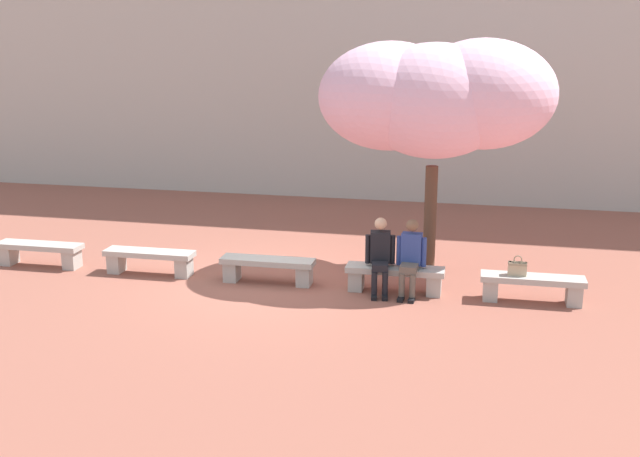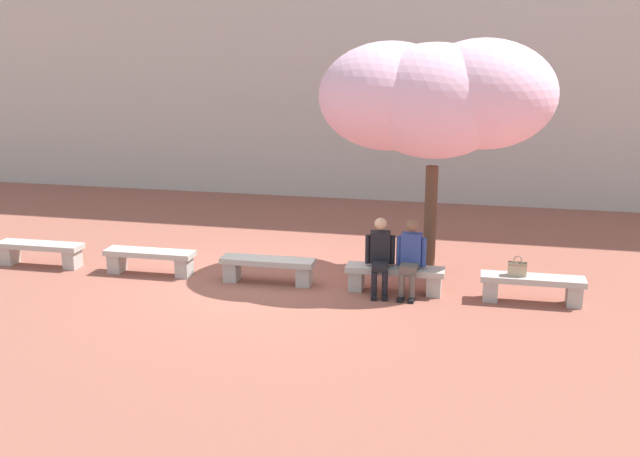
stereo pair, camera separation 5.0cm
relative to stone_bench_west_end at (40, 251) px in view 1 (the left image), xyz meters
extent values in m
plane|color=#8E5142|center=(4.54, 0.00, -0.30)|extent=(100.00, 100.00, 0.00)
cube|color=#B7B2A8|center=(4.54, 9.40, 4.95)|extent=(28.00, 4.00, 10.50)
cube|color=#ADA89E|center=(0.00, 0.00, 0.10)|extent=(1.68, 0.45, 0.10)
cube|color=#ADA89E|center=(-0.67, -0.01, -0.12)|extent=(0.25, 0.34, 0.35)
cube|color=#ADA89E|center=(0.67, 0.01, -0.12)|extent=(0.25, 0.34, 0.35)
cube|color=#ADA89E|center=(2.27, 0.00, 0.10)|extent=(1.68, 0.45, 0.10)
cube|color=#ADA89E|center=(1.60, -0.01, -0.12)|extent=(0.25, 0.34, 0.35)
cube|color=#ADA89E|center=(2.94, 0.01, -0.12)|extent=(0.25, 0.34, 0.35)
cube|color=#ADA89E|center=(4.54, 0.00, 0.10)|extent=(1.68, 0.45, 0.10)
cube|color=#ADA89E|center=(3.87, -0.01, -0.12)|extent=(0.25, 0.34, 0.35)
cube|color=#ADA89E|center=(5.20, 0.01, -0.12)|extent=(0.25, 0.34, 0.35)
cube|color=#ADA89E|center=(6.80, 0.00, 0.10)|extent=(1.68, 0.45, 0.10)
cube|color=#ADA89E|center=(6.14, -0.01, -0.12)|extent=(0.25, 0.34, 0.35)
cube|color=#ADA89E|center=(7.47, 0.01, -0.12)|extent=(0.25, 0.34, 0.35)
cube|color=#ADA89E|center=(9.07, 0.00, 0.10)|extent=(1.68, 0.45, 0.10)
cube|color=#ADA89E|center=(8.40, -0.01, -0.12)|extent=(0.25, 0.34, 0.35)
cube|color=#ADA89E|center=(9.74, 0.01, -0.12)|extent=(0.25, 0.34, 0.35)
cube|color=black|center=(6.51, -0.43, -0.27)|extent=(0.13, 0.23, 0.06)
cylinder|color=black|center=(6.51, -0.37, -0.06)|extent=(0.10, 0.10, 0.42)
cube|color=black|center=(6.69, -0.40, -0.27)|extent=(0.13, 0.23, 0.06)
cylinder|color=black|center=(6.68, -0.34, -0.06)|extent=(0.10, 0.10, 0.42)
cube|color=black|center=(6.57, -0.18, 0.21)|extent=(0.34, 0.44, 0.12)
cube|color=black|center=(6.54, 0.04, 0.48)|extent=(0.37, 0.27, 0.54)
sphere|color=tan|center=(6.54, 0.04, 0.89)|extent=(0.21, 0.21, 0.21)
cylinder|color=black|center=(6.33, -0.01, 0.44)|extent=(0.09, 0.09, 0.50)
cylinder|color=black|center=(6.75, 0.05, 0.44)|extent=(0.09, 0.09, 0.50)
cube|color=black|center=(6.96, -0.42, -0.27)|extent=(0.11, 0.22, 0.06)
cylinder|color=brown|center=(6.96, -0.36, -0.06)|extent=(0.10, 0.10, 0.42)
cube|color=black|center=(7.14, -0.42, -0.27)|extent=(0.11, 0.22, 0.06)
cylinder|color=brown|center=(7.14, -0.36, -0.06)|extent=(0.10, 0.10, 0.42)
cube|color=brown|center=(7.06, -0.18, 0.21)|extent=(0.30, 0.41, 0.12)
cube|color=#2D4289|center=(7.07, 0.04, 0.48)|extent=(0.35, 0.23, 0.54)
sphere|color=brown|center=(7.07, 0.04, 0.89)|extent=(0.21, 0.21, 0.21)
cylinder|color=#2D4289|center=(6.86, 0.03, 0.44)|extent=(0.09, 0.09, 0.50)
cylinder|color=#2D4289|center=(7.28, 0.01, 0.44)|extent=(0.09, 0.09, 0.50)
cube|color=tan|center=(8.82, -0.01, 0.26)|extent=(0.30, 0.14, 0.22)
cube|color=gray|center=(8.82, -0.01, 0.35)|extent=(0.30, 0.15, 0.04)
torus|color=#807259|center=(8.82, -0.01, 0.42)|extent=(0.14, 0.02, 0.14)
cylinder|color=#513828|center=(7.27, 1.23, 0.70)|extent=(0.23, 0.23, 2.01)
ellipsoid|color=#EFB7D1|center=(7.27, 1.23, 2.86)|extent=(2.70, 2.43, 2.02)
ellipsoid|color=#EFB7D1|center=(6.45, 1.47, 2.92)|extent=(2.60, 2.70, 1.95)
ellipsoid|color=#EFB7D1|center=(8.09, 1.43, 2.98)|extent=(2.57, 2.49, 1.93)
camera|label=1|loc=(8.27, -12.16, 3.93)|focal=42.00mm
camera|label=2|loc=(8.32, -12.15, 3.93)|focal=42.00mm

